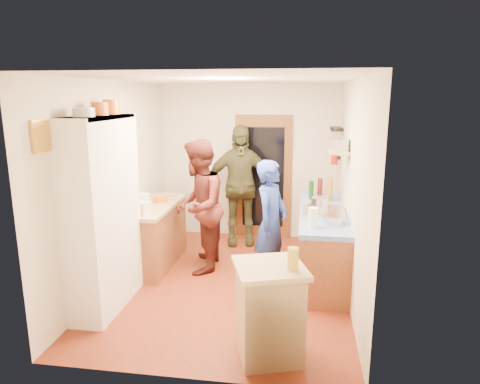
% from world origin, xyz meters
% --- Properties ---
extents(floor, '(3.00, 4.00, 0.02)m').
position_xyz_m(floor, '(0.00, 0.00, -0.01)').
color(floor, maroon).
rests_on(floor, ground).
extents(ceiling, '(3.00, 4.00, 0.02)m').
position_xyz_m(ceiling, '(0.00, 0.00, 2.61)').
color(ceiling, silver).
rests_on(ceiling, ground).
extents(wall_back, '(3.00, 0.02, 2.60)m').
position_xyz_m(wall_back, '(0.00, 2.01, 1.30)').
color(wall_back, beige).
rests_on(wall_back, ground).
extents(wall_front, '(3.00, 0.02, 2.60)m').
position_xyz_m(wall_front, '(0.00, -2.01, 1.30)').
color(wall_front, beige).
rests_on(wall_front, ground).
extents(wall_left, '(0.02, 4.00, 2.60)m').
position_xyz_m(wall_left, '(-1.51, 0.00, 1.30)').
color(wall_left, beige).
rests_on(wall_left, ground).
extents(wall_right, '(0.02, 4.00, 2.60)m').
position_xyz_m(wall_right, '(1.51, 0.00, 1.30)').
color(wall_right, beige).
rests_on(wall_right, ground).
extents(door_frame, '(0.95, 0.06, 2.10)m').
position_xyz_m(door_frame, '(0.25, 1.97, 1.05)').
color(door_frame, brown).
rests_on(door_frame, ground).
extents(door_glass, '(0.70, 0.02, 1.70)m').
position_xyz_m(door_glass, '(0.25, 1.94, 1.05)').
color(door_glass, black).
rests_on(door_glass, door_frame).
extents(hutch_body, '(0.40, 1.20, 2.20)m').
position_xyz_m(hutch_body, '(-1.30, -0.80, 1.10)').
color(hutch_body, white).
rests_on(hutch_body, ground).
extents(hutch_top_shelf, '(0.40, 1.14, 0.04)m').
position_xyz_m(hutch_top_shelf, '(-1.30, -0.80, 2.18)').
color(hutch_top_shelf, white).
rests_on(hutch_top_shelf, hutch_body).
extents(plate_stack, '(0.22, 0.22, 0.09)m').
position_xyz_m(plate_stack, '(-1.30, -1.06, 2.25)').
color(plate_stack, white).
rests_on(plate_stack, hutch_top_shelf).
extents(orange_pot_a, '(0.18, 0.18, 0.14)m').
position_xyz_m(orange_pot_a, '(-1.30, -0.70, 2.27)').
color(orange_pot_a, orange).
rests_on(orange_pot_a, hutch_top_shelf).
extents(orange_pot_b, '(0.19, 0.19, 0.17)m').
position_xyz_m(orange_pot_b, '(-1.30, -0.41, 2.28)').
color(orange_pot_b, orange).
rests_on(orange_pot_b, hutch_top_shelf).
extents(left_counter_base, '(0.60, 1.40, 0.85)m').
position_xyz_m(left_counter_base, '(-1.20, 0.45, 0.42)').
color(left_counter_base, brown).
rests_on(left_counter_base, ground).
extents(left_counter_top, '(0.64, 1.44, 0.05)m').
position_xyz_m(left_counter_top, '(-1.20, 0.45, 0.88)').
color(left_counter_top, tan).
rests_on(left_counter_top, left_counter_base).
extents(toaster, '(0.27, 0.22, 0.17)m').
position_xyz_m(toaster, '(-1.15, -0.06, 0.99)').
color(toaster, white).
rests_on(toaster, left_counter_top).
extents(kettle, '(0.21, 0.21, 0.19)m').
position_xyz_m(kettle, '(-1.25, 0.31, 0.99)').
color(kettle, white).
rests_on(kettle, left_counter_top).
extents(orange_bowl, '(0.24, 0.24, 0.09)m').
position_xyz_m(orange_bowl, '(-1.12, 0.63, 0.95)').
color(orange_bowl, orange).
rests_on(orange_bowl, left_counter_top).
extents(chopping_board, '(0.36, 0.31, 0.02)m').
position_xyz_m(chopping_board, '(-1.18, 1.02, 0.91)').
color(chopping_board, tan).
rests_on(chopping_board, left_counter_top).
extents(right_counter_base, '(0.60, 2.20, 0.84)m').
position_xyz_m(right_counter_base, '(1.20, 0.50, 0.42)').
color(right_counter_base, brown).
rests_on(right_counter_base, ground).
extents(right_counter_top, '(0.62, 2.22, 0.06)m').
position_xyz_m(right_counter_top, '(1.20, 0.50, 0.87)').
color(right_counter_top, '#0126A8').
rests_on(right_counter_top, right_counter_base).
extents(hob, '(0.55, 0.58, 0.04)m').
position_xyz_m(hob, '(1.20, 0.38, 0.92)').
color(hob, silver).
rests_on(hob, right_counter_top).
extents(pot_on_hob, '(0.22, 0.22, 0.14)m').
position_xyz_m(pot_on_hob, '(1.15, 0.47, 1.01)').
color(pot_on_hob, silver).
rests_on(pot_on_hob, hob).
extents(bottle_a, '(0.08, 0.08, 0.27)m').
position_xyz_m(bottle_a, '(1.05, 1.13, 1.04)').
color(bottle_a, '#143F14').
rests_on(bottle_a, right_counter_top).
extents(bottle_b, '(0.09, 0.09, 0.30)m').
position_xyz_m(bottle_b, '(1.18, 1.22, 1.05)').
color(bottle_b, '#591419').
rests_on(bottle_b, right_counter_top).
extents(bottle_c, '(0.09, 0.09, 0.35)m').
position_xyz_m(bottle_c, '(1.31, 1.05, 1.07)').
color(bottle_c, olive).
rests_on(bottle_c, right_counter_top).
extents(paper_towel, '(0.14, 0.14, 0.24)m').
position_xyz_m(paper_towel, '(1.05, -0.31, 1.02)').
color(paper_towel, white).
rests_on(paper_towel, right_counter_top).
extents(mixing_bowl, '(0.30, 0.30, 0.10)m').
position_xyz_m(mixing_bowl, '(1.30, -0.11, 0.95)').
color(mixing_bowl, silver).
rests_on(mixing_bowl, right_counter_top).
extents(island_base, '(0.69, 0.69, 0.86)m').
position_xyz_m(island_base, '(0.65, -1.55, 0.43)').
color(island_base, tan).
rests_on(island_base, ground).
extents(island_top, '(0.78, 0.78, 0.05)m').
position_xyz_m(island_top, '(0.65, -1.55, 0.89)').
color(island_top, tan).
rests_on(island_top, island_base).
extents(cutting_board, '(0.42, 0.37, 0.02)m').
position_xyz_m(cutting_board, '(0.58, -1.52, 0.90)').
color(cutting_board, white).
rests_on(cutting_board, island_top).
extents(oil_jar, '(0.13, 0.13, 0.20)m').
position_xyz_m(oil_jar, '(0.85, -1.61, 1.01)').
color(oil_jar, '#AD9E2D').
rests_on(oil_jar, island_top).
extents(pan_rail, '(0.02, 0.65, 0.02)m').
position_xyz_m(pan_rail, '(1.46, 1.52, 2.05)').
color(pan_rail, silver).
rests_on(pan_rail, wall_right).
extents(pan_hang_a, '(0.18, 0.18, 0.05)m').
position_xyz_m(pan_hang_a, '(1.40, 1.35, 1.92)').
color(pan_hang_a, black).
rests_on(pan_hang_a, pan_rail).
extents(pan_hang_b, '(0.16, 0.16, 0.05)m').
position_xyz_m(pan_hang_b, '(1.40, 1.55, 1.90)').
color(pan_hang_b, black).
rests_on(pan_hang_b, pan_rail).
extents(pan_hang_c, '(0.17, 0.17, 0.05)m').
position_xyz_m(pan_hang_c, '(1.40, 1.75, 1.91)').
color(pan_hang_c, black).
rests_on(pan_hang_c, pan_rail).
extents(wall_shelf, '(0.26, 0.42, 0.03)m').
position_xyz_m(wall_shelf, '(1.37, 0.45, 1.70)').
color(wall_shelf, tan).
rests_on(wall_shelf, wall_right).
extents(radio, '(0.24, 0.31, 0.15)m').
position_xyz_m(radio, '(1.37, 0.45, 1.79)').
color(radio, silver).
rests_on(radio, wall_shelf).
extents(ext_bracket, '(0.06, 0.10, 0.04)m').
position_xyz_m(ext_bracket, '(1.47, 1.70, 1.45)').
color(ext_bracket, black).
rests_on(ext_bracket, wall_right).
extents(fire_extinguisher, '(0.11, 0.11, 0.32)m').
position_xyz_m(fire_extinguisher, '(1.41, 1.70, 1.50)').
color(fire_extinguisher, red).
rests_on(fire_extinguisher, wall_right).
extents(picture_frame, '(0.03, 0.25, 0.30)m').
position_xyz_m(picture_frame, '(-1.48, -1.55, 2.05)').
color(picture_frame, gold).
rests_on(picture_frame, wall_left).
extents(person_hob, '(0.56, 0.69, 1.62)m').
position_xyz_m(person_hob, '(0.55, 0.06, 0.81)').
color(person_hob, '#243C9A').
rests_on(person_hob, ground).
extents(person_left, '(0.75, 0.94, 1.84)m').
position_xyz_m(person_left, '(-0.46, 0.41, 0.92)').
color(person_left, '#4E1E17').
rests_on(person_left, ground).
extents(person_back, '(1.22, 0.71, 1.96)m').
position_xyz_m(person_back, '(-0.08, 1.54, 0.98)').
color(person_back, '#3A3A20').
rests_on(person_back, ground).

